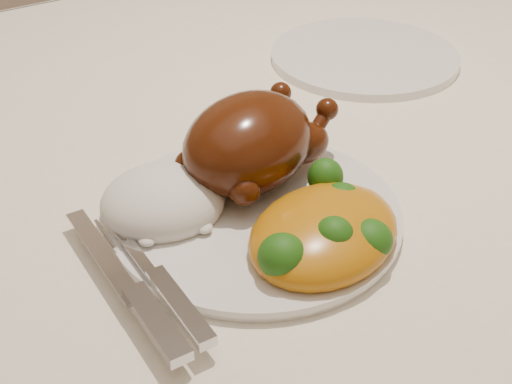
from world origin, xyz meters
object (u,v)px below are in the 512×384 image
dinner_plate (256,216)px  roast_chicken (251,141)px  dining_table (277,207)px  side_plate (364,56)px

dinner_plate → roast_chicken: roast_chicken is taller
dining_table → dinner_plate: dinner_plate is taller
side_plate → roast_chicken: size_ratio=1.32×
roast_chicken → side_plate: bearing=12.5°
dinner_plate → roast_chicken: bearing=61.3°
dining_table → side_plate: 0.24m
dining_table → dinner_plate: size_ratio=6.43×
side_plate → roast_chicken: roast_chicken is taller
dinner_plate → side_plate: bearing=34.3°
dining_table → roast_chicken: bearing=-137.6°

